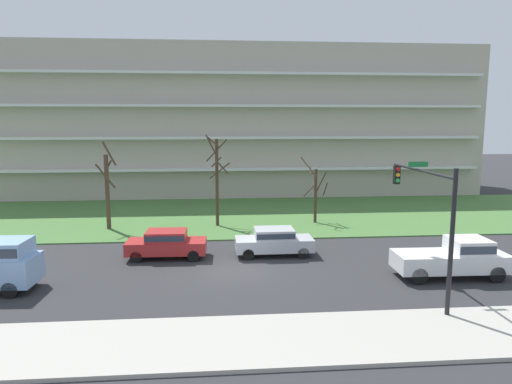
{
  "coord_description": "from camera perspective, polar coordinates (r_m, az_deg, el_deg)",
  "views": [
    {
      "loc": [
        -1.02,
        -23.14,
        7.63
      ],
      "look_at": [
        1.48,
        6.0,
        3.15
      ],
      "focal_mm": 32.65,
      "sensor_mm": 36.0,
      "label": 1
    }
  ],
  "objects": [
    {
      "name": "ground",
      "position": [
        24.38,
        -2.29,
        -9.53
      ],
      "size": [
        160.0,
        160.0,
        0.0
      ],
      "primitive_type": "plane",
      "color": "#2D2D30"
    },
    {
      "name": "tree_center",
      "position": [
        34.94,
        7.3,
        0.02
      ],
      "size": [
        1.95,
        2.05,
        4.99
      ],
      "color": "#423023",
      "rests_on": "ground"
    },
    {
      "name": "tree_left",
      "position": [
        33.61,
        -4.8,
        1.84
      ],
      "size": [
        1.78,
        1.83,
        6.68
      ],
      "color": "#423023",
      "rests_on": "ground"
    },
    {
      "name": "grass_lawn_strip",
      "position": [
        37.92,
        -3.27,
        -2.86
      ],
      "size": [
        80.0,
        16.0,
        0.08
      ],
      "primitive_type": "cube",
      "color": "#477238",
      "rests_on": "ground"
    },
    {
      "name": "apartment_building",
      "position": [
        51.83,
        -3.82,
        8.59
      ],
      "size": [
        51.98,
        14.32,
        15.09
      ],
      "color": "#B2A899",
      "rests_on": "ground"
    },
    {
      "name": "sedan_red_near_right",
      "position": [
        26.66,
        -10.9,
        -6.14
      ],
      "size": [
        4.45,
        1.93,
        1.57
      ],
      "rotation": [
        0.0,
        0.0,
        3.11
      ],
      "color": "#B22828",
      "rests_on": "ground"
    },
    {
      "name": "sedan_silver_near_left",
      "position": [
        26.71,
        2.23,
        -5.96
      ],
      "size": [
        4.41,
        1.83,
        1.57
      ],
      "rotation": [
        0.0,
        0.0,
        3.15
      ],
      "color": "#B7BABF",
      "rests_on": "ground"
    },
    {
      "name": "pickup_white_center_right",
      "position": [
        25.0,
        23.17,
        -7.35
      ],
      "size": [
        5.44,
        2.12,
        1.95
      ],
      "rotation": [
        0.0,
        0.0,
        -0.02
      ],
      "color": "white",
      "rests_on": "ground"
    },
    {
      "name": "traffic_signal_mast",
      "position": [
        21.01,
        20.28,
        -1.54
      ],
      "size": [
        0.9,
        6.07,
        5.88
      ],
      "color": "black",
      "rests_on": "ground"
    },
    {
      "name": "sidewalk_curb_near",
      "position": [
        16.95,
        -0.98,
        -17.76
      ],
      "size": [
        80.0,
        4.0,
        0.15
      ],
      "primitive_type": "cube",
      "color": "#ADA89E",
      "rests_on": "ground"
    },
    {
      "name": "tree_far_left",
      "position": [
        34.08,
        -17.74,
        0.43
      ],
      "size": [
        1.35,
        1.15,
        6.3
      ],
      "color": "#4C3828",
      "rests_on": "ground"
    }
  ]
}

